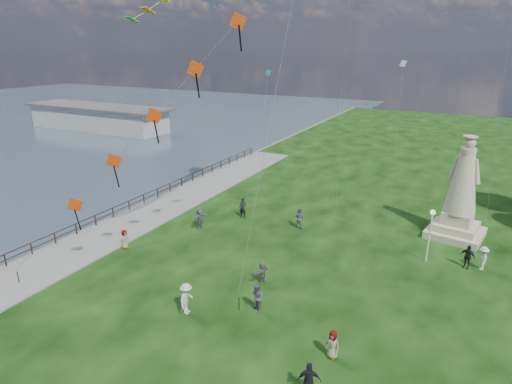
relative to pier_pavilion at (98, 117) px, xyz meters
The scene contains 17 objects.
waterfront 49.44m from the pier_pavilion, 41.92° to the right, with size 200.00×200.00×1.51m.
pier_pavilion is the anchor object (origin of this frame).
statue 66.63m from the pier_pavilion, 19.38° to the right, with size 4.59×4.59×8.16m.
lamppost 67.34m from the pier_pavilion, 24.34° to the right, with size 0.37×0.37×3.95m.
person_1 65.96m from the pier_pavilion, 35.86° to the right, with size 0.86×0.53×1.77m, color #595960.
person_2 64.37m from the pier_pavilion, 39.07° to the right, with size 1.22×0.63×1.88m, color silver.
person_3 72.58m from the pier_pavilion, 36.49° to the right, with size 1.02×0.52×1.74m, color black.
person_4 71.06m from the pier_pavilion, 34.59° to the right, with size 0.75×0.46×1.53m, color #595960.
person_5 53.25m from the pier_pavilion, 34.67° to the right, with size 1.67×0.72×1.80m, color #595960.
person_6 52.97m from the pier_pavilion, 30.10° to the right, with size 0.67×0.44×1.84m, color black.
person_7 57.46m from the pier_pavilion, 27.23° to the right, with size 0.86×0.53×1.76m, color #595960.
person_8 70.30m from the pier_pavilion, 22.73° to the right, with size 1.09×0.56×1.68m, color silver.
person_9 69.53m from the pier_pavilion, 23.21° to the right, with size 1.00×0.51×1.71m, color black.
person_10 54.52m from the pier_pavilion, 41.34° to the right, with size 0.74×0.45×1.51m, color #595960.
person_11 63.35m from the pier_pavilion, 34.30° to the right, with size 1.39×0.60×1.50m, color #595960.
red_kite_train 59.53m from the pier_pavilion, 39.39° to the right, with size 11.78×9.35×16.39m.
small_kites 60.91m from the pier_pavilion, 18.46° to the right, with size 22.92×10.78×23.93m.
Camera 1 is at (11.14, -15.33, 14.53)m, focal length 30.00 mm.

